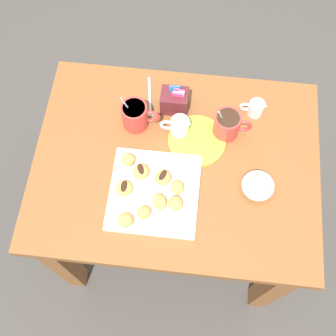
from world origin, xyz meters
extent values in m
plane|color=#423D38|center=(0.00, 0.00, 0.00)|extent=(8.00, 8.00, 0.00)
cube|color=brown|center=(0.00, 0.00, 0.72)|extent=(0.92, 0.70, 0.04)
cube|color=brown|center=(-0.40, -0.29, 0.35)|extent=(0.07, 0.07, 0.70)
cube|color=brown|center=(0.40, -0.29, 0.35)|extent=(0.07, 0.07, 0.70)
cube|color=brown|center=(-0.40, 0.29, 0.35)|extent=(0.07, 0.07, 0.70)
cube|color=brown|center=(0.40, 0.29, 0.35)|extent=(0.07, 0.07, 0.70)
cube|color=white|center=(-0.06, -0.12, 0.75)|extent=(0.28, 0.28, 0.02)
cylinder|color=red|center=(-0.15, 0.13, 0.79)|extent=(0.08, 0.08, 0.10)
torus|color=red|center=(-0.10, 0.13, 0.79)|extent=(0.06, 0.01, 0.06)
cylinder|color=#331E11|center=(-0.15, 0.13, 0.83)|extent=(0.07, 0.07, 0.01)
cylinder|color=silver|center=(-0.17, 0.13, 0.83)|extent=(0.04, 0.01, 0.13)
cylinder|color=red|center=(0.15, 0.13, 0.79)|extent=(0.09, 0.09, 0.09)
torus|color=red|center=(0.20, 0.13, 0.79)|extent=(0.06, 0.01, 0.06)
cylinder|color=#331E11|center=(0.15, 0.13, 0.83)|extent=(0.07, 0.07, 0.01)
cylinder|color=silver|center=(0.13, 0.13, 0.82)|extent=(0.04, 0.03, 0.12)
cylinder|color=white|center=(0.00, 0.11, 0.77)|extent=(0.06, 0.06, 0.07)
cone|color=white|center=(0.03, 0.11, 0.80)|extent=(0.02, 0.02, 0.02)
torus|color=white|center=(-0.04, 0.11, 0.78)|extent=(0.05, 0.01, 0.05)
cylinder|color=white|center=(0.00, 0.11, 0.80)|extent=(0.05, 0.05, 0.01)
cube|color=#561E23|center=(-0.03, 0.20, 0.78)|extent=(0.09, 0.07, 0.08)
cube|color=#EA4C93|center=(-0.01, 0.21, 0.83)|extent=(0.04, 0.02, 0.03)
cube|color=#2D84D1|center=(-0.03, 0.22, 0.83)|extent=(0.04, 0.01, 0.03)
cube|color=#EA4C93|center=(-0.02, 0.19, 0.83)|extent=(0.04, 0.01, 0.03)
cube|color=white|center=(-0.01, 0.20, 0.83)|extent=(0.04, 0.00, 0.03)
ellipsoid|color=white|center=(0.26, -0.07, 0.77)|extent=(0.10, 0.10, 0.06)
sphere|color=beige|center=(0.26, -0.07, 0.79)|extent=(0.06, 0.06, 0.06)
ellipsoid|color=green|center=(0.27, -0.07, 0.80)|extent=(0.03, 0.02, 0.01)
cylinder|color=white|center=(0.25, 0.21, 0.77)|extent=(0.05, 0.05, 0.05)
cone|color=white|center=(0.27, 0.21, 0.78)|extent=(0.02, 0.02, 0.02)
torus|color=white|center=(0.21, 0.21, 0.77)|extent=(0.04, 0.01, 0.04)
cylinder|color=black|center=(0.25, 0.21, 0.79)|extent=(0.04, 0.04, 0.01)
cylinder|color=#9EC633|center=(0.06, 0.08, 0.74)|extent=(0.19, 0.19, 0.01)
cube|color=silver|center=(-0.12, 0.24, 0.74)|extent=(0.03, 0.15, 0.00)
ellipsoid|color=silver|center=(-0.11, 0.17, 0.74)|extent=(0.03, 0.02, 0.01)
ellipsoid|color=#D19347|center=(-0.04, -0.15, 0.77)|extent=(0.06, 0.07, 0.03)
ellipsoid|color=#D19347|center=(-0.15, -0.12, 0.77)|extent=(0.07, 0.07, 0.03)
ellipsoid|color=black|center=(-0.15, -0.12, 0.79)|extent=(0.02, 0.04, 0.00)
ellipsoid|color=#D19347|center=(-0.10, -0.06, 0.77)|extent=(0.05, 0.05, 0.04)
ellipsoid|color=black|center=(-0.10, -0.06, 0.79)|extent=(0.03, 0.04, 0.00)
ellipsoid|color=#D19347|center=(0.01, -0.10, 0.77)|extent=(0.06, 0.06, 0.03)
ellipsoid|color=#D19347|center=(-0.03, -0.07, 0.77)|extent=(0.06, 0.07, 0.03)
ellipsoid|color=black|center=(-0.03, -0.07, 0.79)|extent=(0.03, 0.04, 0.00)
ellipsoid|color=#D19347|center=(-0.08, -0.19, 0.77)|extent=(0.06, 0.06, 0.04)
ellipsoid|color=#D19347|center=(-0.15, -0.03, 0.77)|extent=(0.06, 0.06, 0.04)
ellipsoid|color=#D19347|center=(-0.13, -0.22, 0.77)|extent=(0.06, 0.06, 0.04)
ellipsoid|color=#D19347|center=(0.01, -0.15, 0.77)|extent=(0.05, 0.06, 0.04)
camera|label=1|loc=(0.04, -0.58, 1.99)|focal=45.66mm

